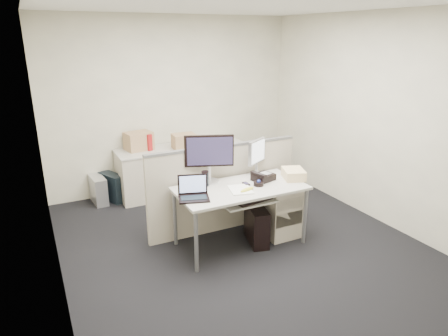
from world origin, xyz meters
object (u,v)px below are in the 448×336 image
desk_phone (263,177)px  laptop (194,189)px  monitor_main (209,159)px  desk (241,192)px

desk_phone → laptop: bearing=174.5°
monitor_main → desk_phone: bearing=-0.8°
monitor_main → laptop: 0.58m
laptop → monitor_main: bearing=65.1°
desk → monitor_main: bearing=128.0°
laptop → desk_phone: (0.98, 0.17, -0.08)m
desk → monitor_main: (-0.25, 0.32, 0.35)m
monitor_main → laptop: bearing=-111.2°
monitor_main → desk_phone: monitor_main is taller
desk_phone → desk: bearing=177.3°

